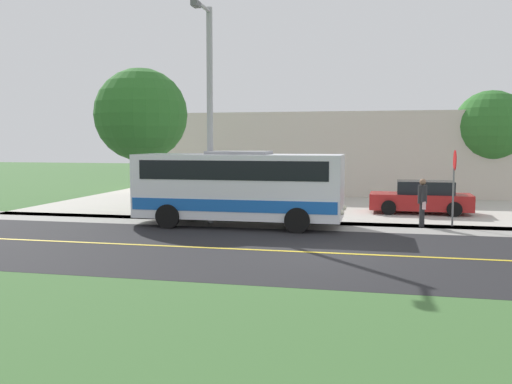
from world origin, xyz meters
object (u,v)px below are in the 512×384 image
at_px(shuttle_bus_front, 239,185).
at_px(commercial_building, 324,153).
at_px(pedestrian_with_bags, 422,201).
at_px(tree_curbside, 141,115).
at_px(stop_sign, 454,175).
at_px(parked_car_near, 421,198).
at_px(tree_lot_edge, 491,127).
at_px(street_light_pole, 209,106).

relative_size(shuttle_bus_front, commercial_building, 0.37).
relative_size(pedestrian_with_bags, tree_curbside, 0.28).
distance_m(stop_sign, commercial_building, 16.57).
xyz_separation_m(parked_car_near, commercial_building, (-11.54, -5.47, 1.77)).
xyz_separation_m(stop_sign, tree_curbside, (-1.30, -13.15, 2.41)).
height_order(stop_sign, commercial_building, commercial_building).
height_order(shuttle_bus_front, stop_sign, stop_sign).
xyz_separation_m(pedestrian_with_bags, tree_lot_edge, (-11.63, 4.44, 3.02)).
bearing_deg(parked_car_near, commercial_building, -154.64).
bearing_deg(stop_sign, pedestrian_with_bags, -73.86).
relative_size(tree_curbside, tree_lot_edge, 1.07).
distance_m(pedestrian_with_bags, stop_sign, 1.54).
bearing_deg(pedestrian_with_bags, parked_car_near, 176.26).
relative_size(pedestrian_with_bags, commercial_building, 0.08).
height_order(stop_sign, street_light_pole, street_light_pole).
distance_m(tree_curbside, commercial_building, 15.68).
bearing_deg(stop_sign, tree_curbside, -95.65).
bearing_deg(parked_car_near, tree_lot_edge, 151.06).
xyz_separation_m(pedestrian_with_bags, street_light_pole, (0.89, -8.07, 3.58)).
bearing_deg(street_light_pole, pedestrian_with_bags, 96.28).
xyz_separation_m(parked_car_near, tree_lot_edge, (-7.54, 4.17, 3.31)).
relative_size(tree_curbside, commercial_building, 0.30).
bearing_deg(pedestrian_with_bags, shuttle_bus_front, -79.76).
bearing_deg(street_light_pole, shuttle_bus_front, 75.19).
xyz_separation_m(pedestrian_with_bags, stop_sign, (-0.33, 1.15, 0.98)).
height_order(street_light_pole, tree_curbside, street_light_pole).
height_order(shuttle_bus_front, tree_curbside, tree_curbside).
height_order(pedestrian_with_bags, tree_lot_edge, tree_lot_edge).
relative_size(tree_lot_edge, commercial_building, 0.28).
relative_size(parked_car_near, tree_lot_edge, 0.73).
distance_m(shuttle_bus_front, street_light_pole, 3.28).
bearing_deg(tree_curbside, street_light_pole, 57.41).
distance_m(parked_car_near, tree_curbside, 13.05).
relative_size(pedestrian_with_bags, stop_sign, 0.63).
relative_size(pedestrian_with_bags, tree_lot_edge, 0.30).
height_order(pedestrian_with_bags, street_light_pole, street_light_pole).
bearing_deg(pedestrian_with_bags, tree_curbside, -97.74).
distance_m(pedestrian_with_bags, commercial_building, 16.54).
xyz_separation_m(street_light_pole, commercial_building, (-16.52, 2.86, -2.10)).
bearing_deg(street_light_pole, tree_lot_edge, 135.04).
relative_size(shuttle_bus_front, stop_sign, 2.74).
distance_m(shuttle_bus_front, commercial_building, 16.96).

